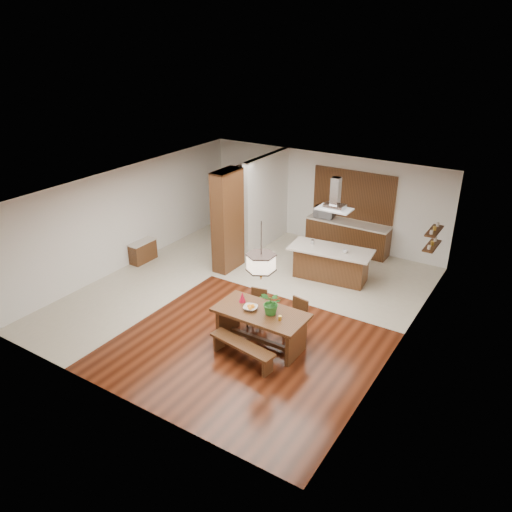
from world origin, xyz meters
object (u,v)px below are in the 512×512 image
Objects in this scene: range_hood at (335,194)px; island_cup at (345,251)px; foliage_plant at (272,303)px; pendant_lantern at (261,251)px; dining_chair_left at (256,308)px; kitchen_island at (331,263)px; dining_table at (261,320)px; fruit_bowl at (250,308)px; dining_chair_right at (295,320)px; microwave at (324,212)px; hallway_console at (143,252)px; dining_bench at (242,352)px.

range_hood is 6.98× the size of island_cup.
foliage_plant reaches higher than island_cup.
foliage_plant is at bearing 5.85° from pendant_lantern.
kitchen_island is (0.46, 3.10, 0.03)m from dining_chair_left.
foliage_plant is 3.60m from island_cup.
fruit_bowl is at bearing -169.08° from dining_table.
foliage_plant reaches higher than dining_chair_left.
dining_chair_right is at bearing -87.64° from island_cup.
range_hood is 2.75m from microwave.
foliage_plant is at bearing 8.32° from fruit_bowl.
dining_chair_left is 1.47× the size of microwave.
fruit_bowl is (0.27, -0.66, 0.43)m from dining_chair_left.
pendant_lantern is 0.56× the size of kitchen_island.
fruit_bowl is 5.92m from microwave.
microwave is (3.99, 3.99, 0.80)m from hallway_console.
dining_chair_left is 6.89× the size of island_cup.
dining_table is 0.87× the size of kitchen_island.
pendant_lantern is 3.86m from island_cup.
dining_bench is at bearing -90.11° from pendant_lantern.
hallway_console is at bearing 159.80° from fruit_bowl.
hallway_console is 0.98× the size of range_hood.
fruit_bowl is at bearing -171.68° from foliage_plant.
range_hood is (-0.04, 3.72, 0.22)m from pendant_lantern.
island_cup is at bearing 84.00° from dining_table.
dining_chair_right is 0.90m from foliage_plant.
dining_bench is 1.46m from dining_chair_right.
pendant_lantern is at bearing 10.92° from fruit_bowl.
foliage_plant is (0.25, 0.03, -1.14)m from pendant_lantern.
microwave is at bearing 118.51° from dining_chair_right.
microwave is (-0.75, 5.17, 0.67)m from dining_chair_left.
dining_chair_right is at bearing -79.97° from range_hood.
dining_bench is 4.45m from kitchen_island.
range_hood reaches higher than dining_chair_left.
dining_chair_left is (4.74, -1.18, 0.13)m from hallway_console.
fruit_bowl is at bearing -128.57° from dining_chair_right.
range_hood reaches higher than dining_chair_right.
dining_chair_right is at bearing -10.30° from dining_chair_left.
microwave is (-1.64, 2.16, 0.14)m from island_cup.
fruit_bowl is 4.09m from range_hood.
dining_chair_left is 3.73m from range_hood.
kitchen_island is at bearing 168.10° from island_cup.
range_hood is at bearing 71.41° from dining_chair_left.
dining_table is at bearing -96.00° from island_cup.
range_hood is 1.49× the size of microwave.
kitchen_island is (-0.04, 3.71, -1.77)m from pendant_lantern.
foliage_plant is (0.25, 0.03, 0.49)m from dining_table.
dining_chair_right is 3.15m from kitchen_island.
dining_chair_left reaches higher than dining_table.
dining_chair_left is 0.83m from fruit_bowl.
dining_chair_right is at bearing -11.63° from hallway_console.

